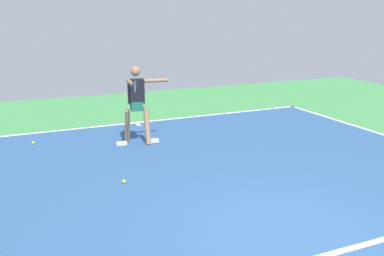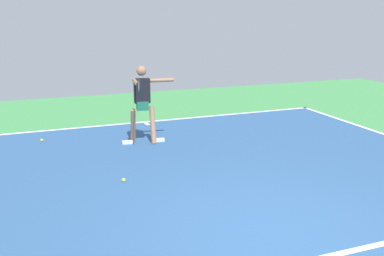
% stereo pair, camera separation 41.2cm
% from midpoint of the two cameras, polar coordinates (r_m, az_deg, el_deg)
% --- Properties ---
extents(ground_plane, '(21.91, 21.91, 0.00)m').
position_cam_midpoint_polar(ground_plane, '(5.93, 12.91, -13.81)').
color(ground_plane, '#428E4C').
extents(court_surface, '(10.14, 13.24, 0.00)m').
position_cam_midpoint_polar(court_surface, '(5.93, 12.91, -13.79)').
color(court_surface, '#2D5484').
rests_on(court_surface, ground_plane).
extents(court_line_baseline_near, '(10.14, 0.10, 0.01)m').
position_cam_midpoint_polar(court_line_baseline_near, '(11.60, -5.16, 0.79)').
color(court_line_baseline_near, white).
rests_on(court_line_baseline_near, ground_plane).
extents(court_line_centre_mark, '(0.10, 0.30, 0.01)m').
position_cam_midpoint_polar(court_line_centre_mark, '(11.41, -4.89, 0.56)').
color(court_line_centre_mark, white).
rests_on(court_line_centre_mark, ground_plane).
extents(tennis_player, '(1.17, 1.22, 1.72)m').
position_cam_midpoint_polar(tennis_player, '(9.49, -5.21, 3.68)').
color(tennis_player, '#9E7051').
rests_on(tennis_player, ground_plane).
extents(tennis_ball_by_baseline, '(0.07, 0.07, 0.07)m').
position_cam_midpoint_polar(tennis_ball_by_baseline, '(10.28, -17.92, -1.54)').
color(tennis_ball_by_baseline, '#CCE033').
rests_on(tennis_ball_by_baseline, ground_plane).
extents(tennis_ball_far_corner, '(0.07, 0.07, 0.07)m').
position_cam_midpoint_polar(tennis_ball_far_corner, '(7.57, -7.37, -6.77)').
color(tennis_ball_far_corner, '#C6E53D').
rests_on(tennis_ball_far_corner, ground_plane).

